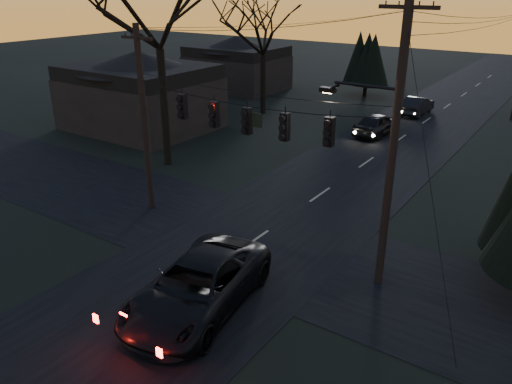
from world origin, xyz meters
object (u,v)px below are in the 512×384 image
Objects in this scene: sedan_oncoming_a at (377,124)px; utility_pole_far_r at (511,120)px; suv_near at (198,286)px; utility_pole_far_l at (403,88)px; utility_pole_left at (152,208)px; utility_pole_right at (378,282)px; sedan_oncoming_b at (417,106)px.

utility_pole_far_r is at bearing -121.06° from sedan_oncoming_a.
sedan_oncoming_a is (-2.92, 22.85, -0.08)m from suv_near.
sedan_oncoming_a is at bearing -125.87° from utility_pole_far_r.
utility_pole_far_l is (-11.50, 8.00, 0.00)m from utility_pole_far_r.
utility_pole_left is 1.36× the size of suv_near.
utility_pole_far_r is 14.01m from utility_pole_far_l.
sedan_oncoming_b is (-6.83, 25.51, 0.72)m from utility_pole_right.
sedan_oncoming_a is (4.23, 17.94, 0.79)m from utility_pole_left.
utility_pole_far_r reaches higher than sedan_oncoming_a.
utility_pole_right is 28.00m from utility_pole_far_r.
suv_near reaches higher than sedan_oncoming_a.
sedan_oncoming_b is at bearing 79.63° from utility_pole_left.
suv_near is 30.52m from sedan_oncoming_b.
utility_pole_left is 18.45m from sedan_oncoming_a.
utility_pole_far_l is 1.28× the size of suv_near.
suv_near is (-4.35, -4.90, 0.87)m from utility_pole_right.
utility_pole_left is at bearing 81.23° from sedan_oncoming_b.
utility_pole_right is 6.61m from suv_near.
utility_pole_far_l reaches higher than sedan_oncoming_a.
utility_pole_right is 19.38m from sedan_oncoming_a.
utility_pole_far_l reaches higher than suv_near.
utility_pole_far_l is at bearing 90.84° from suv_near.
sedan_oncoming_a is (-7.27, -10.06, 0.79)m from utility_pole_far_r.
utility_pole_far_l is 18.56m from sedan_oncoming_a.
sedan_oncoming_b is at bearing -66.00° from utility_pole_far_l.
utility_pole_far_r is 1.83× the size of sedan_oncoming_a.
utility_pole_left is 36.00m from utility_pole_far_l.
utility_pole_far_r is at bearing 73.40° from suv_near.
utility_pole_right is 1.25× the size of utility_pole_far_l.
utility_pole_far_l is (-11.50, 36.00, 0.00)m from utility_pole_right.
utility_pole_right is 26.42m from sedan_oncoming_b.
sedan_oncoming_a is (4.23, -18.06, 0.79)m from utility_pole_far_l.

